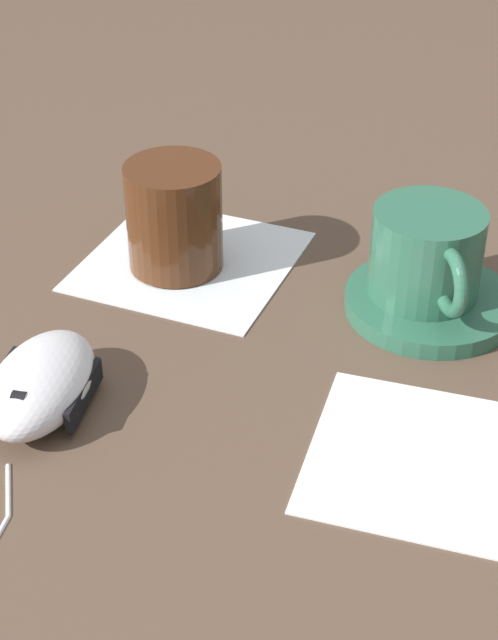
{
  "coord_description": "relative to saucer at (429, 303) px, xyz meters",
  "views": [
    {
      "loc": [
        -0.04,
        0.6,
        0.42
      ],
      "look_at": [
        -0.0,
        0.05,
        0.03
      ],
      "focal_mm": 55.0,
      "sensor_mm": 36.0,
      "label": 1
    }
  ],
  "objects": [
    {
      "name": "ground_plane",
      "position": [
        0.13,
        0.01,
        -0.01
      ],
      "size": [
        3.0,
        3.0,
        0.0
      ],
      "primitive_type": "plane",
      "color": "brown"
    },
    {
      "name": "saucer",
      "position": [
        0.0,
        0.0,
        0.0
      ],
      "size": [
        0.13,
        0.13,
        0.01
      ],
      "primitive_type": "cylinder",
      "color": "#2D664C",
      "rests_on": "ground"
    },
    {
      "name": "coffee_cup",
      "position": [
        0.01,
        -0.0,
        0.04
      ],
      "size": [
        0.08,
        0.11,
        0.07
      ],
      "color": "#2D664C",
      "rests_on": "saucer"
    },
    {
      "name": "computer_mouse",
      "position": [
        0.26,
        0.13,
        0.01
      ],
      "size": [
        0.08,
        0.12,
        0.04
      ],
      "color": "silver",
      "rests_on": "ground"
    },
    {
      "name": "napkin_under_glass",
      "position": [
        0.19,
        -0.06,
        -0.01
      ],
      "size": [
        0.2,
        0.2,
        0.0
      ],
      "primitive_type": "cube",
      "rotation": [
        0.0,
        0.0,
        -0.33
      ],
      "color": "white",
      "rests_on": "ground"
    },
    {
      "name": "drinking_glass",
      "position": [
        0.2,
        -0.05,
        0.04
      ],
      "size": [
        0.08,
        0.08,
        0.09
      ],
      "primitive_type": "cylinder",
      "color": "#4C2814",
      "rests_on": "napkin_under_glass"
    },
    {
      "name": "napkin_spare",
      "position": [
        0.02,
        0.16,
        -0.01
      ],
      "size": [
        0.17,
        0.17,
        0.0
      ],
      "primitive_type": "cube",
      "rotation": [
        0.0,
        0.0,
        -0.23
      ],
      "color": "white",
      "rests_on": "ground"
    }
  ]
}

